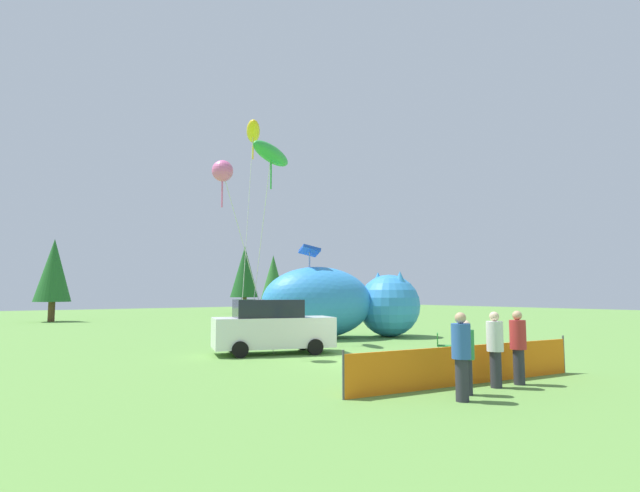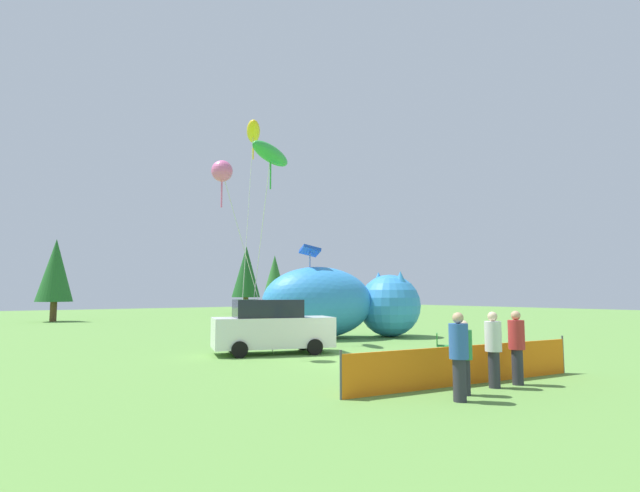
{
  "view_description": "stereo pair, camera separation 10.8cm",
  "coord_description": "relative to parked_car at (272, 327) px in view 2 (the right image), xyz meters",
  "views": [
    {
      "loc": [
        -11.62,
        -12.1,
        2.23
      ],
      "look_at": [
        1.29,
        4.76,
        4.22
      ],
      "focal_mm": 28.0,
      "sensor_mm": 36.0,
      "label": 1
    },
    {
      "loc": [
        -11.54,
        -12.16,
        2.23
      ],
      "look_at": [
        1.29,
        4.76,
        4.22
      ],
      "focal_mm": 28.0,
      "sensor_mm": 36.0,
      "label": 2
    }
  ],
  "objects": [
    {
      "name": "kite_yellow_hero",
      "position": [
        1.22,
        3.74,
        8.58
      ],
      "size": [
        1.64,
        2.04,
        10.11
      ],
      "color": "silver",
      "rests_on": "ground"
    },
    {
      "name": "kite_pink_octopus",
      "position": [
        -2.11,
        -0.01,
        5.5
      ],
      "size": [
        2.56,
        0.75,
        6.88
      ],
      "color": "silver",
      "rests_on": "ground"
    },
    {
      "name": "horizon_tree_east",
      "position": [
        16.63,
        32.33,
        3.52
      ],
      "size": [
        3.06,
        3.06,
        7.31
      ],
      "color": "brown",
      "rests_on": "ground"
    },
    {
      "name": "spectator_in_grey_shirt",
      "position": [
        0.71,
        -8.79,
        0.0
      ],
      "size": [
        0.39,
        0.39,
        1.78
      ],
      "color": "#2D2D38",
      "rests_on": "ground"
    },
    {
      "name": "kite_blue_box",
      "position": [
        4.59,
        3.95,
        3.26
      ],
      "size": [
        1.2,
        1.42,
        4.59
      ],
      "color": "silver",
      "rests_on": "ground"
    },
    {
      "name": "kite_green_fish",
      "position": [
        -0.48,
        -0.59,
        6.28
      ],
      "size": [
        2.38,
        2.8,
        7.73
      ],
      "color": "silver",
      "rests_on": "ground"
    },
    {
      "name": "folding_chair",
      "position": [
        3.74,
        -4.75,
        -0.45
      ],
      "size": [
        0.65,
        0.65,
        0.87
      ],
      "rotation": [
        0.0,
        0.0,
        -0.9
      ],
      "color": "#267F33",
      "rests_on": "ground"
    },
    {
      "name": "spectator_in_blue_shirt",
      "position": [
        -0.53,
        -8.88,
        -0.08
      ],
      "size": [
        0.35,
        0.35,
        1.62
      ],
      "color": "#2D2D38",
      "rests_on": "ground"
    },
    {
      "name": "horizon_tree_mid",
      "position": [
        -2.76,
        27.65,
        2.99
      ],
      "size": [
        2.7,
        2.7,
        6.44
      ],
      "color": "brown",
      "rests_on": "ground"
    },
    {
      "name": "parked_car",
      "position": [
        0.0,
        0.0,
        0.0
      ],
      "size": [
        4.66,
        3.01,
        1.97
      ],
      "rotation": [
        0.0,
        0.0,
        -0.34
      ],
      "color": "white",
      "rests_on": "ground"
    },
    {
      "name": "safety_fence",
      "position": [
        0.59,
        -8.14,
        -0.5
      ],
      "size": [
        7.22,
        1.11,
        1.03
      ],
      "rotation": [
        0.0,
        0.0,
        -0.15
      ],
      "color": "orange",
      "rests_on": "ground"
    },
    {
      "name": "horizon_tree_west",
      "position": [
        15.81,
        25.19,
        2.62
      ],
      "size": [
        2.45,
        2.45,
        5.84
      ],
      "color": "brown",
      "rests_on": "ground"
    },
    {
      "name": "inflatable_cat",
      "position": [
        6.03,
        3.48,
        0.65
      ],
      "size": [
        8.31,
        5.66,
        3.5
      ],
      "rotation": [
        0.0,
        0.0,
        -0.38
      ],
      "color": "#338CD8",
      "rests_on": "ground"
    },
    {
      "name": "spectator_in_black_shirt",
      "position": [
        -1.16,
        -9.22,
        0.03
      ],
      "size": [
        0.4,
        0.4,
        1.82
      ],
      "color": "#2D2D38",
      "rests_on": "ground"
    },
    {
      "name": "ground_plane",
      "position": [
        1.77,
        -3.67,
        -0.97
      ],
      "size": [
        120.0,
        120.0,
        0.0
      ],
      "primitive_type": "plane",
      "color": "#609342"
    },
    {
      "name": "spectator_in_green_shirt",
      "position": [
        1.52,
        -8.9,
        0.01
      ],
      "size": [
        0.39,
        0.39,
        1.79
      ],
      "color": "#2D2D38",
      "rests_on": "ground"
    }
  ]
}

